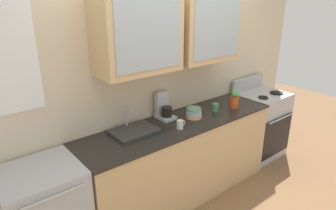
% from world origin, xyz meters
% --- Properties ---
extents(ground_plane, '(10.00, 10.00, 0.00)m').
position_xyz_m(ground_plane, '(0.00, 0.00, 0.00)').
color(ground_plane, brown).
extents(back_wall_unit, '(4.58, 0.48, 2.67)m').
position_xyz_m(back_wall_unit, '(-0.01, 0.30, 1.49)').
color(back_wall_unit, beige).
rests_on(back_wall_unit, ground_plane).
extents(counter, '(2.32, 0.63, 0.92)m').
position_xyz_m(counter, '(0.00, 0.00, 0.46)').
color(counter, tan).
rests_on(counter, ground_plane).
extents(stove_range, '(0.68, 0.61, 1.10)m').
position_xyz_m(stove_range, '(1.48, -0.00, 0.47)').
color(stove_range, '#ADAFB5').
rests_on(stove_range, ground_plane).
extents(sink_faucet, '(0.44, 0.33, 0.24)m').
position_xyz_m(sink_faucet, '(-0.53, 0.10, 0.94)').
color(sink_faucet, '#2D2D30').
rests_on(sink_faucet, counter).
extents(bowl_stack, '(0.18, 0.18, 0.11)m').
position_xyz_m(bowl_stack, '(0.18, 0.00, 0.97)').
color(bowl_stack, '#E0AD7F').
rests_on(bowl_stack, counter).
extents(vase, '(0.10, 0.10, 0.23)m').
position_xyz_m(vase, '(0.76, -0.09, 1.03)').
color(vase, '#BF4C19').
rests_on(vase, counter).
extents(cup_near_sink, '(0.10, 0.07, 0.09)m').
position_xyz_m(cup_near_sink, '(-0.12, -0.12, 0.96)').
color(cup_near_sink, silver).
rests_on(cup_near_sink, counter).
extents(cup_near_bowls, '(0.11, 0.07, 0.09)m').
position_xyz_m(cup_near_bowls, '(0.51, -0.02, 0.96)').
color(cup_near_bowls, '#4C7F59').
rests_on(cup_near_bowls, counter).
extents(coffee_maker, '(0.17, 0.20, 0.29)m').
position_xyz_m(coffee_maker, '(-0.07, 0.20, 1.03)').
color(coffee_maker, '#B7B7BC').
rests_on(coffee_maker, counter).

